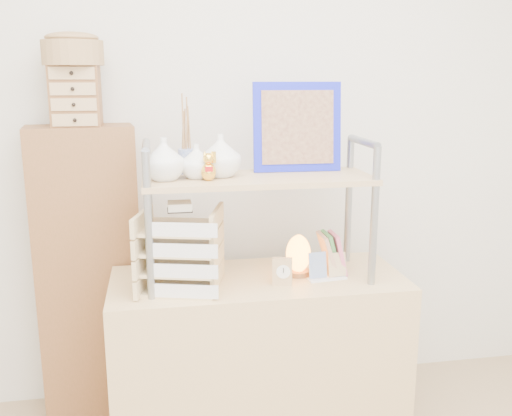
% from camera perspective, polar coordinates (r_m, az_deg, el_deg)
% --- Properties ---
extents(room_shell, '(3.42, 3.41, 2.61)m').
position_cam_1_polar(room_shell, '(1.43, 6.33, 18.41)').
color(room_shell, silver).
rests_on(room_shell, ground).
extents(desk, '(1.20, 0.50, 0.75)m').
position_cam_1_polar(desk, '(2.51, 0.21, -15.03)').
color(desk, tan).
rests_on(desk, ground).
extents(cabinet, '(0.48, 0.29, 1.35)m').
position_cam_1_polar(cabinet, '(2.72, -16.35, -6.44)').
color(cabinet, brown).
rests_on(cabinet, ground).
extents(hutch, '(0.90, 0.34, 0.79)m').
position_cam_1_polar(hutch, '(2.24, -1.87, 3.93)').
color(hutch, gray).
rests_on(hutch, desk).
extents(letter_tray, '(0.34, 0.33, 0.35)m').
position_cam_1_polar(letter_tray, '(2.22, -7.50, -4.65)').
color(letter_tray, '#D2BB7E').
rests_on(letter_tray, desk).
extents(salt_lamp, '(0.11, 0.11, 0.17)m').
position_cam_1_polar(salt_lamp, '(2.37, 4.23, -4.68)').
color(salt_lamp, brown).
rests_on(salt_lamp, desk).
extents(desk_clock, '(0.08, 0.05, 0.11)m').
position_cam_1_polar(desk_clock, '(2.26, 2.65, -6.36)').
color(desk_clock, tan).
rests_on(desk_clock, desk).
extents(postcard_stand, '(0.17, 0.06, 0.12)m').
position_cam_1_polar(postcard_stand, '(2.35, 7.12, -6.32)').
color(postcard_stand, white).
rests_on(postcard_stand, desk).
extents(drawer_chest, '(0.20, 0.16, 0.25)m').
position_cam_1_polar(drawer_chest, '(2.55, -17.58, 10.62)').
color(drawer_chest, brown).
rests_on(drawer_chest, cabinet).
extents(woven_basket, '(0.25, 0.25, 0.10)m').
position_cam_1_polar(woven_basket, '(2.55, -17.86, 14.55)').
color(woven_basket, olive).
rests_on(woven_basket, drawer_chest).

